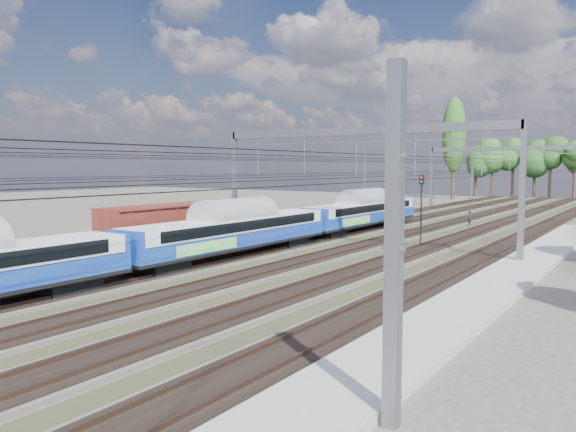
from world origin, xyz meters
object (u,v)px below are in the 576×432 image
Objects in this scene: freight_boxcar at (184,224)px; worker at (470,218)px; signal_near at (421,202)px; emu_train at (231,225)px.

worker is (11.19, 30.16, -1.30)m from freight_boxcar.
worker is 0.28× the size of signal_near.
freight_boxcar is 8.52× the size of worker.
worker is at bearing 96.39° from signal_near.
worker is 18.52m from signal_near.
emu_train is 36.57× the size of worker.
emu_train is at bearing 165.34° from worker.
emu_train is 4.29× the size of freight_boxcar.
emu_train is 14.75m from signal_near.
freight_boxcar is at bearing 176.87° from emu_train.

